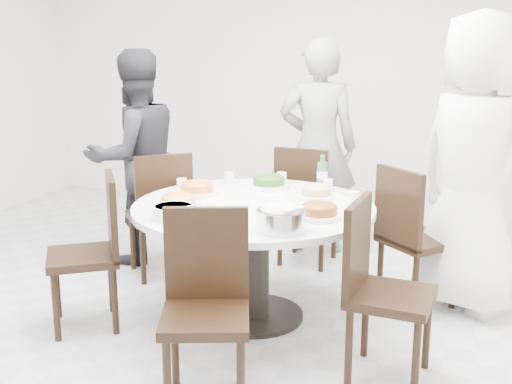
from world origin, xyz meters
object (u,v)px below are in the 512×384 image
(diner_left, at_px, (135,157))
(diner_middle, at_px, (318,147))
(chair_n, at_px, (308,204))
(chair_nw, at_px, (159,213))
(diner_right, at_px, (476,165))
(dining_table, at_px, (253,262))
(beverage_bottle, at_px, (322,173))
(rice_bowl, at_px, (281,220))
(chair_s, at_px, (205,313))
(chair_ne, at_px, (419,237))
(chair_sw, at_px, (82,253))
(chair_se, at_px, (391,293))
(soup_bowl, at_px, (174,212))

(diner_left, bearing_deg, diner_middle, 153.94)
(chair_n, xyz_separation_m, chair_nw, (-1.00, -0.61, 0.00))
(chair_n, relative_size, diner_right, 0.49)
(dining_table, bearing_deg, diner_left, 148.18)
(dining_table, relative_size, beverage_bottle, 6.29)
(chair_n, distance_m, beverage_bottle, 0.76)
(rice_bowl, bearing_deg, diner_left, 141.62)
(diner_middle, relative_size, rice_bowl, 6.56)
(diner_middle, height_order, beverage_bottle, diner_middle)
(diner_middle, bearing_deg, diner_left, 16.53)
(chair_s, relative_size, diner_middle, 0.54)
(chair_n, bearing_deg, dining_table, 91.25)
(chair_s, bearing_deg, diner_left, 107.44)
(dining_table, bearing_deg, diner_middle, 87.53)
(chair_ne, height_order, chair_sw, same)
(chair_nw, bearing_deg, rice_bowl, 99.84)
(chair_sw, xyz_separation_m, diner_middle, (1.02, 1.91, 0.40))
(rice_bowl, bearing_deg, chair_s, -111.47)
(dining_table, xyz_separation_m, rice_bowl, (0.31, -0.46, 0.43))
(chair_se, distance_m, diner_left, 2.51)
(chair_n, bearing_deg, diner_right, 162.67)
(chair_ne, xyz_separation_m, diner_middle, (-0.91, 0.91, 0.40))
(chair_s, bearing_deg, chair_se, 13.91)
(rice_bowl, distance_m, soup_bowl, 0.65)
(diner_right, height_order, diner_left, diner_right)
(chair_nw, bearing_deg, chair_se, 109.92)
(beverage_bottle, bearing_deg, diner_middle, 104.89)
(chair_sw, xyz_separation_m, diner_right, (2.25, 1.08, 0.49))
(chair_nw, relative_size, chair_s, 1.00)
(chair_n, xyz_separation_m, chair_sw, (-1.03, -1.57, 0.00))
(chair_ne, distance_m, chair_s, 1.78)
(diner_right, height_order, diner_middle, diner_right)
(diner_right, bearing_deg, chair_nw, 40.71)
(chair_se, bearing_deg, rice_bowl, 94.19)
(rice_bowl, bearing_deg, chair_ne, 57.01)
(diner_middle, bearing_deg, chair_n, 79.91)
(chair_sw, height_order, rice_bowl, chair_sw)
(chair_n, xyz_separation_m, beverage_bottle, (0.24, -0.60, 0.39))
(chair_s, height_order, rice_bowl, chair_s)
(chair_se, height_order, beverage_bottle, beverage_bottle)
(dining_table, distance_m, diner_right, 1.55)
(chair_se, bearing_deg, chair_sw, 94.25)
(chair_sw, bearing_deg, diner_left, 158.91)
(chair_ne, height_order, diner_middle, diner_middle)
(chair_nw, distance_m, beverage_bottle, 1.30)
(chair_se, bearing_deg, soup_bowl, 93.11)
(rice_bowl, xyz_separation_m, soup_bowl, (-0.65, 0.03, -0.02))
(chair_nw, bearing_deg, soup_bowl, 80.11)
(chair_n, height_order, rice_bowl, chair_n)
(chair_se, bearing_deg, chair_n, 32.80)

